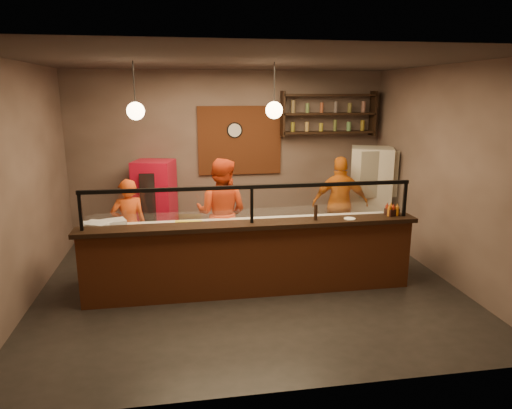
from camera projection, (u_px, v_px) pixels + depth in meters
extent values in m
plane|color=black|center=(249.00, 286.00, 6.77)|extent=(6.00, 6.00, 0.00)
plane|color=#3B312E|center=(248.00, 61.00, 6.01)|extent=(6.00, 6.00, 0.00)
plane|color=#735D54|center=(229.00, 156.00, 8.79)|extent=(6.00, 0.00, 6.00)
plane|color=#735D54|center=(20.00, 187.00, 5.92)|extent=(0.00, 5.00, 5.00)
plane|color=#735D54|center=(445.00, 174.00, 6.87)|extent=(0.00, 5.00, 5.00)
plane|color=#735D54|center=(290.00, 232.00, 4.00)|extent=(6.00, 0.00, 6.00)
cube|color=brown|center=(240.00, 141.00, 8.72)|extent=(1.60, 0.04, 1.30)
cube|color=brown|center=(252.00, 261.00, 6.37)|extent=(4.60, 0.25, 1.00)
cube|color=black|center=(252.00, 225.00, 6.24)|extent=(4.70, 0.37, 0.06)
cube|color=gray|center=(247.00, 254.00, 6.86)|extent=(4.60, 0.75, 0.85)
cube|color=white|center=(247.00, 225.00, 6.76)|extent=(4.60, 0.75, 0.05)
cube|color=white|center=(252.00, 205.00, 6.17)|extent=(4.40, 0.02, 0.50)
cube|color=black|center=(252.00, 187.00, 6.12)|extent=(4.50, 0.05, 0.05)
cube|color=black|center=(80.00, 212.00, 5.82)|extent=(0.04, 0.04, 0.50)
cube|color=black|center=(252.00, 205.00, 6.17)|extent=(0.04, 0.04, 0.50)
cube|color=black|center=(405.00, 199.00, 6.53)|extent=(0.04, 0.04, 0.50)
cube|color=black|center=(328.00, 132.00, 8.81)|extent=(1.80, 0.28, 0.04)
cube|color=black|center=(329.00, 114.00, 8.73)|extent=(1.80, 0.28, 0.04)
cube|color=black|center=(329.00, 95.00, 8.64)|extent=(1.80, 0.28, 0.04)
cube|color=black|center=(283.00, 114.00, 8.58)|extent=(0.04, 0.28, 0.85)
cube|color=black|center=(373.00, 113.00, 8.87)|extent=(0.04, 0.28, 0.85)
cylinder|color=black|center=(235.00, 130.00, 8.65)|extent=(0.30, 0.04, 0.30)
cylinder|color=black|center=(134.00, 84.00, 6.04)|extent=(0.01, 0.01, 0.60)
sphere|color=#FFCF8C|center=(136.00, 111.00, 6.12)|extent=(0.24, 0.24, 0.24)
cylinder|color=black|center=(274.00, 85.00, 6.34)|extent=(0.01, 0.01, 0.60)
sphere|color=#FFCF8C|center=(274.00, 110.00, 6.42)|extent=(0.24, 0.24, 0.24)
imported|color=#C34112|center=(129.00, 225.00, 7.21)|extent=(0.62, 0.49, 1.50)
imported|color=red|center=(222.00, 213.00, 7.35)|extent=(1.07, 0.98, 1.79)
imported|color=orange|center=(340.00, 204.00, 8.18)|extent=(1.06, 0.60, 1.70)
cube|color=beige|center=(370.00, 195.00, 8.67)|extent=(0.96, 0.93, 1.80)
cube|color=red|center=(155.00, 204.00, 8.42)|extent=(0.82, 0.78, 1.60)
cylinder|color=beige|center=(234.00, 223.00, 6.78)|extent=(0.54, 0.54, 0.01)
cube|color=white|center=(94.00, 228.00, 6.29)|extent=(0.35, 0.31, 0.15)
cube|color=silver|center=(114.00, 225.00, 6.40)|extent=(0.38, 0.34, 0.16)
cube|color=white|center=(97.00, 228.00, 6.25)|extent=(0.41, 0.38, 0.17)
cylinder|color=yellow|center=(189.00, 222.00, 6.71)|extent=(0.40, 0.12, 0.07)
cube|color=black|center=(392.00, 212.00, 6.61)|extent=(0.21, 0.18, 0.10)
cylinder|color=black|center=(316.00, 212.00, 6.34)|extent=(0.06, 0.06, 0.22)
cylinder|color=silver|center=(350.00, 219.00, 6.41)|extent=(0.19, 0.19, 0.01)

